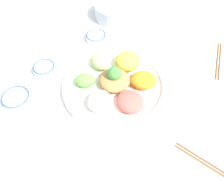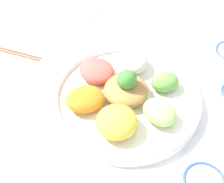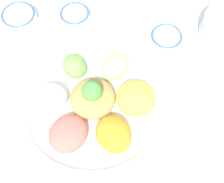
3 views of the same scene
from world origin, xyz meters
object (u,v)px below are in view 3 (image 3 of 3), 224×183
object	(u,v)px
sauce_bowl_red	(19,17)
sauce_bowl_dark	(75,16)
salad_platter	(94,102)
rice_bowl_blue	(166,38)

from	to	relation	value
sauce_bowl_red	sauce_bowl_dark	size ratio (longest dim) A/B	1.14
salad_platter	sauce_bowl_red	distance (m)	0.35
rice_bowl_blue	sauce_bowl_dark	xyz separation A→B (m)	(-0.05, 0.27, 0.00)
sauce_bowl_red	sauce_bowl_dark	xyz separation A→B (m)	(0.08, -0.14, -0.00)
sauce_bowl_dark	rice_bowl_blue	bearing A→B (deg)	-79.67
sauce_bowl_red	rice_bowl_blue	bearing A→B (deg)	-72.50
sauce_bowl_dark	salad_platter	bearing A→B (deg)	-139.78
rice_bowl_blue	salad_platter	bearing A→B (deg)	163.11
sauce_bowl_red	salad_platter	bearing A→B (deg)	-113.22
salad_platter	sauce_bowl_dark	size ratio (longest dim) A/B	4.44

